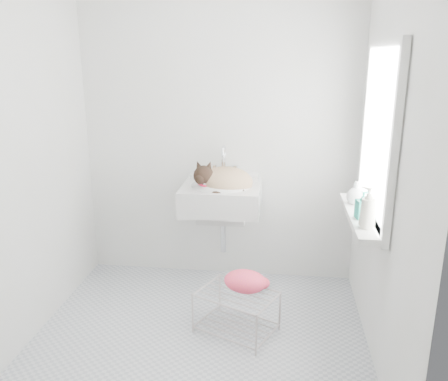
# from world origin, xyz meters

# --- Properties ---
(floor) EXTENTS (2.20, 2.00, 0.02)m
(floor) POSITION_xyz_m (0.00, 0.00, 0.00)
(floor) COLOR silver
(floor) RESTS_ON ground
(back_wall) EXTENTS (2.20, 0.02, 2.50)m
(back_wall) POSITION_xyz_m (0.00, 1.00, 1.25)
(back_wall) COLOR white
(back_wall) RESTS_ON ground
(right_wall) EXTENTS (0.02, 2.00, 2.50)m
(right_wall) POSITION_xyz_m (1.10, 0.00, 1.25)
(right_wall) COLOR white
(right_wall) RESTS_ON ground
(left_wall) EXTENTS (0.02, 2.00, 2.50)m
(left_wall) POSITION_xyz_m (-1.10, 0.00, 1.25)
(left_wall) COLOR white
(left_wall) RESTS_ON ground
(window_glass) EXTENTS (0.01, 0.80, 1.00)m
(window_glass) POSITION_xyz_m (1.09, 0.20, 1.35)
(window_glass) COLOR white
(window_glass) RESTS_ON right_wall
(window_frame) EXTENTS (0.04, 0.90, 1.10)m
(window_frame) POSITION_xyz_m (1.07, 0.20, 1.35)
(window_frame) COLOR white
(window_frame) RESTS_ON right_wall
(windowsill) EXTENTS (0.16, 0.88, 0.04)m
(windowsill) POSITION_xyz_m (1.01, 0.20, 0.83)
(windowsill) COLOR white
(windowsill) RESTS_ON right_wall
(sink) EXTENTS (0.60, 0.52, 0.24)m
(sink) POSITION_xyz_m (0.05, 0.74, 0.85)
(sink) COLOR silver
(sink) RESTS_ON back_wall
(faucet) EXTENTS (0.22, 0.15, 0.22)m
(faucet) POSITION_xyz_m (0.05, 0.92, 0.99)
(faucet) COLOR silver
(faucet) RESTS_ON sink
(cat) EXTENTS (0.48, 0.41, 0.28)m
(cat) POSITION_xyz_m (0.07, 0.72, 0.89)
(cat) COLOR tan
(cat) RESTS_ON sink
(wire_rack) EXTENTS (0.58, 0.51, 0.29)m
(wire_rack) POSITION_xyz_m (0.24, 0.11, 0.15)
(wire_rack) COLOR #BFB7B7
(wire_rack) RESTS_ON floor
(towel) EXTENTS (0.35, 0.29, 0.12)m
(towel) POSITION_xyz_m (0.29, 0.16, 0.32)
(towel) COLOR #F75D26
(towel) RESTS_ON wire_rack
(bottle_a) EXTENTS (0.11, 0.11, 0.20)m
(bottle_a) POSITION_xyz_m (1.00, -0.06, 0.85)
(bottle_a) COLOR beige
(bottle_a) RESTS_ON windowsill
(bottle_b) EXTENTS (0.09, 0.09, 0.17)m
(bottle_b) POSITION_xyz_m (1.00, 0.10, 0.85)
(bottle_b) COLOR #14937E
(bottle_b) RESTS_ON windowsill
(bottle_c) EXTENTS (0.17, 0.17, 0.15)m
(bottle_c) POSITION_xyz_m (1.00, 0.40, 0.85)
(bottle_c) COLOR white
(bottle_c) RESTS_ON windowsill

